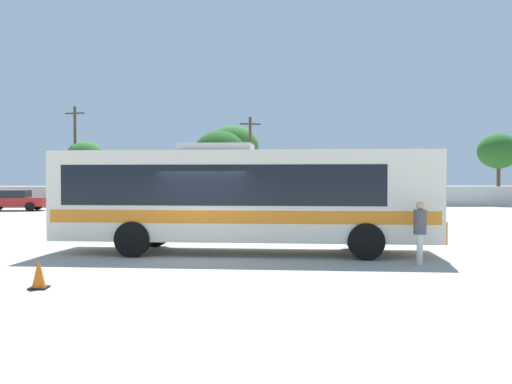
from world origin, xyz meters
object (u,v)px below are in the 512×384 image
at_px(parked_car_leftmost_red, 13,200).
at_px(attendant_by_bus_door, 420,229).
at_px(coach_bus_cream_orange, 241,194).
at_px(utility_pole_far, 250,159).
at_px(roadside_tree_midleft, 220,154).
at_px(roadside_tree_left, 86,159).
at_px(traffic_cone_on_apron, 39,274).
at_px(utility_pole_near, 75,154).
at_px(roadside_tree_midright, 233,148).
at_px(roadside_tree_right, 499,151).
at_px(parked_car_second_black, 100,199).

bearing_deg(parked_car_leftmost_red, attendant_by_bus_door, -51.05).
height_order(coach_bus_cream_orange, parked_car_leftmost_red, coach_bus_cream_orange).
height_order(coach_bus_cream_orange, attendant_by_bus_door, coach_bus_cream_orange).
relative_size(utility_pole_far, roadside_tree_midleft, 1.15).
bearing_deg(attendant_by_bus_door, roadside_tree_left, 117.43).
distance_m(coach_bus_cream_orange, traffic_cone_on_apron, 7.04).
distance_m(utility_pole_near, roadside_tree_midright, 13.98).
relative_size(attendant_by_bus_door, roadside_tree_left, 0.30).
bearing_deg(utility_pole_near, parked_car_leftmost_red, -102.39).
distance_m(parked_car_leftmost_red, roadside_tree_midright, 19.61).
xyz_separation_m(utility_pole_near, roadside_tree_right, (37.10, -1.40, 0.19)).
xyz_separation_m(attendant_by_bus_door, roadside_tree_midright, (-4.94, 36.43, 4.21)).
bearing_deg(roadside_tree_right, attendant_by_bus_door, -119.16).
bearing_deg(coach_bus_cream_orange, roadside_tree_midright, 90.38).
height_order(parked_car_leftmost_red, traffic_cone_on_apron, parked_car_leftmost_red).
distance_m(parked_car_leftmost_red, utility_pole_far, 18.90).
bearing_deg(utility_pole_near, roadside_tree_midright, 8.74).
xyz_separation_m(coach_bus_cream_orange, roadside_tree_midright, (-0.22, 33.82, 3.36)).
xyz_separation_m(roadside_tree_left, roadside_tree_midright, (12.91, 2.05, 1.11)).
relative_size(coach_bus_cream_orange, roadside_tree_midleft, 1.79).
bearing_deg(roadside_tree_midleft, roadside_tree_right, -4.28).
bearing_deg(parked_car_second_black, roadside_tree_midleft, 44.22).
bearing_deg(parked_car_second_black, attendant_by_bus_door, -60.85).
bearing_deg(utility_pole_near, coach_bus_cream_orange, -66.13).
height_order(parked_car_leftmost_red, utility_pole_far, utility_pole_far).
bearing_deg(roadside_tree_right, utility_pole_far, -179.58).
relative_size(roadside_tree_left, roadside_tree_right, 0.89).
bearing_deg(utility_pole_far, parked_car_second_black, -150.42).
bearing_deg(traffic_cone_on_apron, utility_pole_far, 81.19).
distance_m(coach_bus_cream_orange, parked_car_leftmost_red, 27.96).
relative_size(parked_car_second_black, utility_pole_far, 0.57).
bearing_deg(attendant_by_bus_door, parked_car_second_black, 119.15).
xyz_separation_m(roadside_tree_midleft, roadside_tree_right, (24.46, -1.83, 0.15)).
relative_size(coach_bus_cream_orange, roadside_tree_left, 2.12).
bearing_deg(coach_bus_cream_orange, traffic_cone_on_apron, -128.29).
height_order(roadside_tree_midleft, traffic_cone_on_apron, roadside_tree_midleft).
xyz_separation_m(coach_bus_cream_orange, parked_car_second_black, (-9.99, 23.75, -1.01)).
bearing_deg(parked_car_leftmost_red, roadside_tree_right, 10.66).
bearing_deg(roadside_tree_right, roadside_tree_midleft, 175.72).
xyz_separation_m(coach_bus_cream_orange, attendant_by_bus_door, (4.71, -2.61, -0.85)).
height_order(utility_pole_far, roadside_tree_right, utility_pole_far).
height_order(coach_bus_cream_orange, parked_car_second_black, coach_bus_cream_orange).
xyz_separation_m(attendant_by_bus_door, utility_pole_far, (-3.47, 32.74, 3.01)).
relative_size(utility_pole_near, roadside_tree_right, 1.38).
relative_size(coach_bus_cream_orange, utility_pole_near, 1.37).
height_order(parked_car_second_black, utility_pole_near, utility_pole_near).
distance_m(parked_car_leftmost_red, roadside_tree_right, 39.89).
relative_size(coach_bus_cream_orange, utility_pole_far, 1.55).
relative_size(roadside_tree_left, roadside_tree_midleft, 0.85).
height_order(coach_bus_cream_orange, roadside_tree_midright, roadside_tree_midright).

